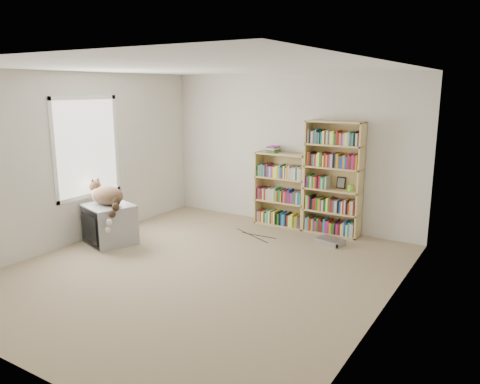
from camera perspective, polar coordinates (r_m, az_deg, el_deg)
The scene contains 17 objects.
floor at distance 6.05m, azimuth -4.70°, elevation -9.51°, with size 4.50×5.00×0.01m, color tan.
wall_back at distance 7.82m, azimuth 6.12°, elevation 5.03°, with size 4.50×0.02×2.50m, color silver.
wall_front at distance 4.04m, azimuth -26.66°, elevation -3.48°, with size 4.50×0.02×2.50m, color silver.
wall_left at distance 7.26m, azimuth -19.36°, elevation 3.79°, with size 0.02×5.00×2.50m, color silver.
wall_right at distance 4.73m, azimuth 17.49°, elevation -0.48°, with size 0.02×5.00×2.50m, color silver.
ceiling at distance 5.61m, azimuth -5.17°, elevation 14.87°, with size 4.50×5.00×0.02m, color white.
window at distance 7.35m, azimuth -18.17°, elevation 5.17°, with size 0.02×1.22×1.52m, color white.
crt_tv at distance 7.22m, azimuth -15.58°, elevation -3.79°, with size 0.83×0.79×0.59m.
cat at distance 7.05m, azimuth -15.82°, elevation -0.81°, with size 0.76×0.56×0.62m.
bookcase_tall at distance 7.44m, azimuth 11.33°, elevation 1.31°, with size 0.89×0.30×1.78m.
bookcase_short at distance 7.85m, azimuth 5.14°, elevation -0.08°, with size 0.89×0.30×1.22m.
book_stack at distance 7.76m, azimuth 4.07°, elevation 5.21°, with size 0.19×0.25×0.11m, color maroon.
green_mug at distance 7.34m, azimuth 13.35°, elevation 0.51°, with size 0.09×0.09×0.10m, color #72CA39.
framed_print at distance 7.48m, azimuth 12.24°, elevation 1.13°, with size 0.14×0.01×0.19m, color black.
dvd_player at distance 7.10m, azimuth 10.92°, elevation -5.92°, with size 0.38×0.27×0.09m, color #A3A2A7.
wall_outlet at distance 7.75m, azimuth -15.96°, elevation -2.49°, with size 0.01×0.08×0.13m, color silver.
floor_cables at distance 7.37m, azimuth 0.07°, elevation -5.33°, with size 1.20×0.70×0.01m, color black, non-canonical shape.
Camera 1 is at (3.36, -4.48, 2.28)m, focal length 35.00 mm.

